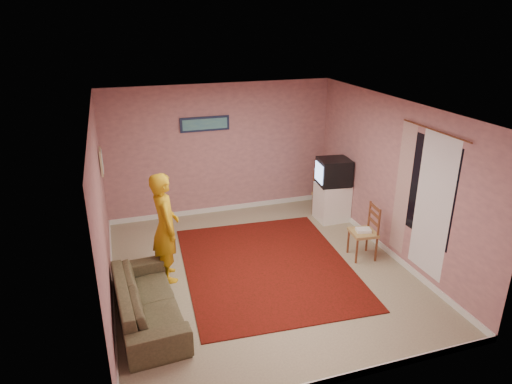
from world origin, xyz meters
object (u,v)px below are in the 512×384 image
object	(u,v)px
chair_a	(326,189)
chair_b	(364,226)
tv_cabinet	(332,202)
crt_tv	(334,172)
sofa	(147,300)
person	(165,227)

from	to	relation	value
chair_a	chair_b	distance (m)	1.69
tv_cabinet	crt_tv	xyz separation A→B (m)	(-0.01, 0.00, 0.62)
tv_cabinet	chair_a	size ratio (longest dim) A/B	1.43
chair_b	chair_a	bearing A→B (deg)	-178.70
chair_a	sofa	bearing A→B (deg)	-156.86
tv_cabinet	sofa	distance (m)	4.31
sofa	chair_a	bearing A→B (deg)	-61.90
person	tv_cabinet	bearing A→B (deg)	-74.36
chair_a	chair_b	world-z (taller)	chair_a
tv_cabinet	person	distance (m)	3.58
chair_b	person	size ratio (longest dim) A/B	0.30
crt_tv	chair_b	world-z (taller)	crt_tv
sofa	tv_cabinet	bearing A→B (deg)	-64.13
crt_tv	tv_cabinet	bearing A→B (deg)	-0.00
chair_a	person	distance (m)	3.57
crt_tv	sofa	size ratio (longest dim) A/B	0.33
person	crt_tv	bearing A→B (deg)	-74.32
crt_tv	chair_b	distance (m)	1.59
crt_tv	sofa	xyz separation A→B (m)	(-3.74, -2.12, -0.71)
tv_cabinet	chair_b	world-z (taller)	chair_b
chair_b	sofa	xyz separation A→B (m)	(-3.55, -0.60, -0.28)
tv_cabinet	crt_tv	bearing A→B (deg)	173.39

